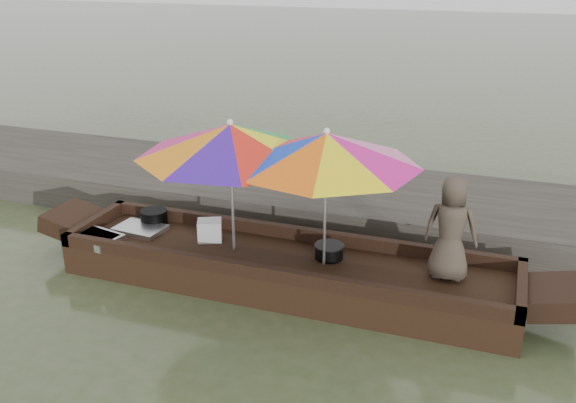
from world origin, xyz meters
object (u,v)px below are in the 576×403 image
(vendor, at_px, (451,228))
(supply_bag, at_px, (210,230))
(tray_scallop, at_px, (140,229))
(umbrella_stern, at_px, (325,199))
(boat_hull, at_px, (285,272))
(cooking_pot, at_px, (154,217))
(tray_crayfish, at_px, (96,238))
(umbrella_bow, at_px, (232,187))
(charcoal_grill, at_px, (329,252))

(vendor, bearing_deg, supply_bag, 1.57)
(tray_scallop, bearing_deg, umbrella_stern, -2.41)
(boat_hull, distance_m, tray_scallop, 1.97)
(cooking_pot, xyz_separation_m, tray_crayfish, (-0.37, -0.73, -0.04))
(supply_bag, bearing_deg, boat_hull, -8.30)
(tray_scallop, distance_m, umbrella_bow, 1.52)
(vendor, bearing_deg, tray_crayfish, 8.68)
(supply_bag, bearing_deg, umbrella_stern, -5.74)
(tray_scallop, height_order, supply_bag, supply_bag)
(tray_crayfish, height_order, vendor, vendor)
(boat_hull, distance_m, umbrella_stern, 1.05)
(supply_bag, bearing_deg, vendor, -0.09)
(boat_hull, height_order, umbrella_stern, umbrella_stern)
(cooking_pot, distance_m, charcoal_grill, 2.39)
(tray_crayfish, xyz_separation_m, vendor, (4.06, 0.50, 0.53))
(boat_hull, distance_m, cooking_pot, 1.97)
(supply_bag, xyz_separation_m, umbrella_bow, (0.38, -0.15, 0.65))
(tray_crayfish, bearing_deg, charcoal_grill, 10.84)
(boat_hull, xyz_separation_m, vendor, (1.78, 0.14, 0.75))
(tray_scallop, relative_size, supply_bag, 2.12)
(tray_scallop, xyz_separation_m, charcoal_grill, (2.42, 0.07, 0.05))
(umbrella_bow, bearing_deg, boat_hull, 0.00)
(supply_bag, relative_size, umbrella_stern, 0.14)
(umbrella_stern, bearing_deg, supply_bag, 174.26)
(boat_hull, xyz_separation_m, charcoal_grill, (0.47, 0.17, 0.25))
(supply_bag, height_order, vendor, vendor)
(supply_bag, distance_m, umbrella_bow, 0.76)
(tray_crayfish, height_order, charcoal_grill, charcoal_grill)
(tray_scallop, bearing_deg, charcoal_grill, 1.63)
(charcoal_grill, bearing_deg, tray_scallop, -178.37)
(vendor, height_order, umbrella_bow, umbrella_bow)
(charcoal_grill, relative_size, supply_bag, 1.14)
(cooking_pot, relative_size, vendor, 0.30)
(tray_crayfish, relative_size, umbrella_stern, 0.29)
(tray_scallop, xyz_separation_m, umbrella_bow, (1.32, -0.10, 0.74))
(supply_bag, xyz_separation_m, umbrella_stern, (1.47, -0.15, 0.65))
(charcoal_grill, bearing_deg, tray_crayfish, -169.16)
(boat_hull, bearing_deg, umbrella_bow, 180.00)
(vendor, height_order, umbrella_stern, umbrella_stern)
(umbrella_stern, bearing_deg, cooking_pot, 171.05)
(boat_hull, xyz_separation_m, tray_crayfish, (-2.28, -0.36, 0.22))
(tray_crayfish, xyz_separation_m, supply_bag, (1.27, 0.50, 0.09))
(tray_scallop, bearing_deg, umbrella_bow, -4.38)
(tray_crayfish, bearing_deg, umbrella_stern, 7.41)
(charcoal_grill, height_order, umbrella_bow, umbrella_bow)
(vendor, bearing_deg, boat_hull, 6.27)
(charcoal_grill, bearing_deg, supply_bag, -179.14)
(umbrella_stern, bearing_deg, tray_crayfish, -172.59)
(vendor, distance_m, umbrella_stern, 1.34)
(tray_crayfish, height_order, umbrella_stern, umbrella_stern)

